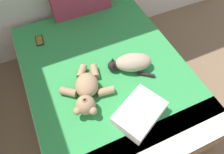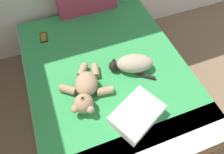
% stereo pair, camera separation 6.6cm
% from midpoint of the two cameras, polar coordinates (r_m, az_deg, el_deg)
% --- Properties ---
extents(bed, '(1.54, 1.94, 0.55)m').
position_cam_midpoint_polar(bed, '(2.22, -2.35, -2.12)').
color(bed, olive).
rests_on(bed, ground_plane).
extents(cat, '(0.42, 0.34, 0.15)m').
position_cam_midpoint_polar(cat, '(1.95, 4.30, 3.88)').
color(cat, tan).
rests_on(cat, bed).
extents(teddy_bear, '(0.45, 0.54, 0.18)m').
position_cam_midpoint_polar(teddy_bear, '(1.78, -8.01, -3.81)').
color(teddy_bear, tan).
rests_on(teddy_bear, bed).
extents(cell_phone, '(0.08, 0.15, 0.01)m').
position_cam_midpoint_polar(cell_phone, '(2.36, -19.92, 9.33)').
color(cell_phone, black).
rests_on(cell_phone, bed).
extents(throw_pillow, '(0.48, 0.43, 0.11)m').
position_cam_midpoint_polar(throw_pillow, '(1.70, 6.35, -9.78)').
color(throw_pillow, white).
rests_on(throw_pillow, bed).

